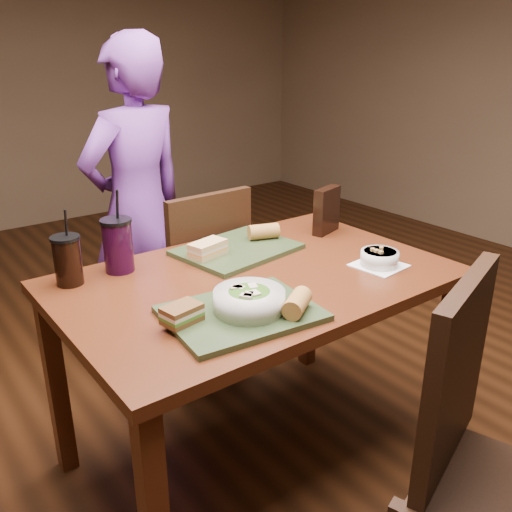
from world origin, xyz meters
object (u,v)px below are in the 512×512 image
Objects in this scene: cup_cola at (68,260)px; sandwich_far at (208,249)px; cup_berry at (118,245)px; baguette_near at (297,303)px; chair_far at (200,280)px; tray_near at (241,313)px; tray_far at (237,249)px; baguette_far at (264,231)px; salad_bowl at (249,299)px; chip_bag at (327,210)px; soup_bowl at (379,258)px; chair_near at (483,458)px; sandwich_near at (182,314)px; diner at (138,209)px; dining_table at (256,300)px.

sandwich_far is at bearing -11.43° from cup_cola.
baguette_near is at bearing -67.97° from cup_berry.
chair_far is 2.19× the size of tray_near.
tray_far is at bearing 56.20° from tray_near.
tray_near is 3.57× the size of baguette_far.
salad_bowl is at bearing -73.88° from cup_berry.
cup_berry reaches higher than chip_bag.
cup_berry is at bearing 168.04° from tray_far.
sandwich_far reaches higher than soup_bowl.
salad_bowl is (-0.27, -0.45, 0.04)m from tray_far.
chair_near is at bearing -70.83° from cup_berry.
chip_bag is at bearing 22.12° from sandwich_near.
chip_bag is at bearing 111.78° from diner.
tray_far is 0.45m from cup_berry.
cup_berry is (0.18, 0.01, 0.01)m from cup_cola.
salad_bowl is at bearing -107.43° from sandwich_far.
cup_cola is at bearing 172.06° from tray_far.
chair_near is 1.78m from diner.
cup_cola reaches higher than chip_bag.
baguette_far reaches higher than soup_bowl.
baguette_near is (-0.10, -1.24, 0.03)m from diner.
diner is at bearing 107.64° from chip_bag.
diner is 0.82m from cup_cola.
sandwich_near is 0.50m from cup_cola.
diner is 1.16m from sandwich_near.
soup_bowl is at bearing 1.72° from tray_near.
sandwich_far is 1.26× the size of baguette_far.
dining_table is 6.36× the size of salad_bowl.
soup_bowl is 0.40m from chip_bag.
dining_table is at bearing -109.51° from tray_far.
sandwich_near is at bearing -145.53° from baguette_far.
soup_bowl is at bearing 96.73° from diner.
cup_cola is at bearing 149.51° from dining_table.
baguette_near is 0.68m from cup_berry.
salad_bowl is at bearing 111.75° from chair_near.
chair_near is at bearing -84.11° from sandwich_far.
salad_bowl is (-0.25, 0.62, 0.26)m from chair_near.
dining_table is 0.26m from tray_far.
tray_near is at bearing 112.93° from chair_near.
baguette_far is at bearing 94.75° from diner.
cup_cola is (-0.14, 0.48, 0.04)m from sandwich_near.
chip_bag is (0.70, 0.41, 0.04)m from salad_bowl.
chair_near is 0.84m from sandwich_near.
cup_cola is at bearing 36.78° from diner.
sandwich_near is (-0.17, 0.04, 0.03)m from tray_near.
cup_berry is (-0.16, 0.54, 0.04)m from salad_bowl.
baguette_near is at bearing -106.41° from dining_table.
cup_berry is at bearing 172.63° from baguette_far.
diner is 3.66× the size of tray_near.
tray_near is 0.61m from soup_bowl.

